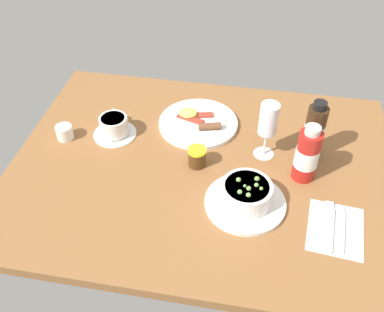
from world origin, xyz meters
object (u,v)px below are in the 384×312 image
porridge_bowl (246,196)px  sauce_bottle_brown (314,132)px  sauce_bottle_red (307,155)px  creamer_jug (64,132)px  coffee_cup (114,127)px  cutlery_setting (336,227)px  jam_jar (197,156)px  breakfast_plate (198,123)px  wine_glass (268,122)px

porridge_bowl → sauce_bottle_brown: size_ratio=1.14×
sauce_bottle_red → creamer_jug: bearing=176.8°
porridge_bowl → coffee_cup: (-42.48, 21.69, -0.27)cm
sauce_bottle_red → sauce_bottle_brown: size_ratio=0.94×
sauce_bottle_brown → cutlery_setting: bearing=-76.8°
jam_jar → sauce_bottle_red: (29.90, 0.30, 5.08)cm
coffee_cup → breakfast_plate: coffee_cup is taller
cutlery_setting → jam_jar: 41.73cm
creamer_jug → breakfast_plate: (39.18, 13.57, -1.38)cm
jam_jar → porridge_bowl: bearing=-41.0°
coffee_cup → breakfast_plate: 26.37cm
coffee_cup → jam_jar: coffee_cup is taller
cutlery_setting → coffee_cup: bearing=158.8°
porridge_bowl → jam_jar: bearing=139.0°
creamer_jug → wine_glass: size_ratio=0.34×
cutlery_setting → sauce_bottle_red: 20.49cm
cutlery_setting → sauce_bottle_brown: (-6.29, 26.76, 8.35)cm
wine_glass → breakfast_plate: 26.32cm
sauce_bottle_brown → breakfast_plate: bearing=167.2°
jam_jar → wine_glass: bearing=22.4°
cutlery_setting → wine_glass: 33.41cm
coffee_cup → jam_jar: (27.45, -8.61, -0.11)cm
creamer_jug → coffee_cup: bearing=16.5°
coffee_cup → sauce_bottle_red: (57.35, -8.32, 4.98)cm
porridge_bowl → sauce_bottle_brown: (16.78, 23.06, 5.26)cm
creamer_jug → jam_jar: size_ratio=1.03×
creamer_jug → breakfast_plate: size_ratio=0.24×
cutlery_setting → breakfast_plate: (-40.97, 34.65, 0.65)cm
jam_jar → sauce_bottle_brown: sauce_bottle_brown is taller
creamer_jug → wine_glass: (60.73, 3.42, 9.80)cm
cutlery_setting → jam_jar: (-38.11, 16.78, 2.71)cm
cutlery_setting → coffee_cup: size_ratio=1.34×
cutlery_setting → coffee_cup: 70.36cm
coffee_cup → jam_jar: size_ratio=2.31×
sauce_bottle_red → coffee_cup: bearing=171.7°
jam_jar → cutlery_setting: bearing=-23.8°
coffee_cup → breakfast_plate: size_ratio=0.54×
porridge_bowl → jam_jar: (-15.03, 13.08, -0.38)cm
jam_jar → sauce_bottle_red: 30.33cm
breakfast_plate → coffee_cup: bearing=-159.4°
creamer_jug → wine_glass: wine_glass is taller
cutlery_setting → sauce_bottle_brown: size_ratio=0.97×
creamer_jug → sauce_bottle_brown: sauce_bottle_brown is taller
breakfast_plate → wine_glass: bearing=-25.2°
wine_glass → breakfast_plate: size_ratio=0.71×
cutlery_setting → creamer_jug: size_ratio=2.99×
sauce_bottle_red → cutlery_setting: bearing=-64.3°
sauce_bottle_red → jam_jar: bearing=-179.4°
cutlery_setting → coffee_cup: (-65.56, 25.39, 2.82)cm
porridge_bowl → cutlery_setting: 23.57cm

